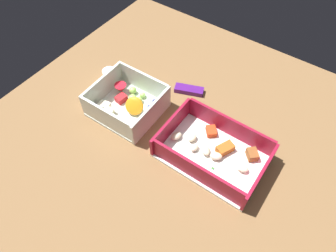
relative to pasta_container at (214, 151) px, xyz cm
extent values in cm
cube|color=brown|center=(-9.63, -0.68, -2.71)|extent=(80.00, 80.00, 2.00)
cube|color=white|center=(-0.03, -0.19, -1.41)|extent=(21.19, 13.91, 0.60)
cube|color=maroon|center=(-10.32, -0.20, 1.34)|extent=(0.61, 13.89, 4.89)
cube|color=maroon|center=(10.26, -0.18, 1.34)|extent=(0.61, 13.89, 4.89)
cube|color=maroon|center=(-0.03, 6.45, 1.34)|extent=(19.98, 0.62, 4.89)
cube|color=maroon|center=(-0.02, -6.84, 1.34)|extent=(19.98, 0.62, 4.89)
ellipsoid|color=beige|center=(-3.80, -1.39, -0.39)|extent=(1.66, 2.20, 1.03)
ellipsoid|color=beige|center=(6.61, -0.06, -0.27)|extent=(2.62, 2.03, 1.20)
ellipsoid|color=beige|center=(0.95, -0.83, -0.24)|extent=(3.01, 2.72, 1.24)
ellipsoid|color=beige|center=(-8.53, -1.22, -0.25)|extent=(2.55, 2.93, 1.23)
ellipsoid|color=beige|center=(-1.49, -0.30, -0.25)|extent=(2.93, 2.98, 1.23)
ellipsoid|color=beige|center=(-5.48, 0.42, -0.34)|extent=(1.77, 2.36, 1.10)
cube|color=brown|center=(6.77, 3.92, -0.24)|extent=(3.20, 3.23, 1.74)
cube|color=red|center=(-3.09, 4.30, -0.45)|extent=(3.21, 3.26, 1.31)
cube|color=#AD5B1E|center=(1.54, 2.03, -0.31)|extent=(3.39, 4.12, 1.60)
cube|color=#387A33|center=(-6.20, -4.95, -1.01)|extent=(0.60, 0.40, 0.20)
cube|color=#387A33|center=(7.16, 0.38, -1.01)|extent=(0.60, 0.40, 0.20)
cube|color=#387A33|center=(1.66, -3.07, -1.01)|extent=(0.60, 0.40, 0.20)
cube|color=silver|center=(-22.44, -0.58, -1.41)|extent=(15.00, 14.08, 0.60)
cube|color=silver|center=(-29.52, -0.70, 1.70)|extent=(0.84, 13.84, 5.61)
cube|color=silver|center=(-15.36, -0.46, 1.70)|extent=(0.84, 13.84, 5.61)
cube|color=silver|center=(-22.55, 6.03, 1.70)|extent=(13.57, 0.83, 5.61)
cube|color=silver|center=(-22.32, -7.20, 1.70)|extent=(13.57, 0.83, 5.61)
ellipsoid|color=orange|center=(-20.24, -1.15, 1.10)|extent=(5.20, 4.86, 4.21)
cube|color=red|center=(-25.12, 0.27, -0.36)|extent=(2.25, 2.77, 1.51)
cube|color=#F4EACC|center=(-24.44, -5.02, -0.25)|extent=(3.12, 3.49, 1.72)
cube|color=#F4EACC|center=(-26.81, -3.67, -0.35)|extent=(2.87, 2.38, 1.52)
sphere|color=#9ECC60|center=(-22.82, 1.72, -0.12)|extent=(1.98, 1.98, 1.98)
sphere|color=#9ECC60|center=(-21.66, 3.99, -0.38)|extent=(1.45, 1.45, 1.45)
sphere|color=#9ECC60|center=(-24.43, 3.74, -0.20)|extent=(1.81, 1.81, 1.81)
sphere|color=#9ECC60|center=(-21.38, 2.24, -0.27)|extent=(1.67, 1.67, 1.67)
cone|color=red|center=(-27.01, 2.42, 0.04)|extent=(2.88, 2.88, 2.30)
sphere|color=navy|center=(-16.65, 1.36, -0.56)|extent=(1.10, 1.10, 1.10)
sphere|color=navy|center=(-18.17, 2.11, -0.52)|extent=(1.17, 1.17, 1.17)
sphere|color=navy|center=(-18.40, 4.26, -0.59)|extent=(1.04, 1.04, 1.04)
sphere|color=navy|center=(-16.97, 3.02, -0.65)|extent=(0.92, 0.92, 0.92)
cube|color=#51197A|center=(-13.98, 12.41, -1.11)|extent=(7.39, 4.78, 1.20)
cylinder|color=white|center=(-33.36, 5.26, -0.74)|extent=(3.35, 3.35, 1.93)
camera|label=1|loc=(11.64, -32.83, 53.27)|focal=32.82mm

